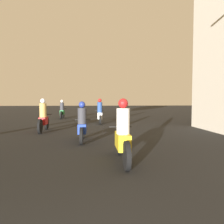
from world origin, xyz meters
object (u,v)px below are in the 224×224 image
at_px(motorcycle_yellow, 123,137).
at_px(motorcycle_red, 43,118).
at_px(motorcycle_white, 100,113).
at_px(motorcycle_blue, 82,125).
at_px(motorcycle_green, 62,111).

relative_size(motorcycle_yellow, motorcycle_red, 0.98).
xyz_separation_m(motorcycle_red, motorcycle_white, (2.83, 3.54, 0.01)).
distance_m(motorcycle_blue, motorcycle_red, 3.33).
xyz_separation_m(motorcycle_blue, motorcycle_white, (0.83, 6.20, 0.06)).
distance_m(motorcycle_yellow, motorcycle_blue, 3.01).
bearing_deg(motorcycle_red, motorcycle_blue, -49.55).
height_order(motorcycle_blue, motorcycle_green, motorcycle_green).
xyz_separation_m(motorcycle_blue, motorcycle_red, (-2.00, 2.66, 0.05)).
bearing_deg(motorcycle_green, motorcycle_white, -46.27).
relative_size(motorcycle_blue, motorcycle_red, 0.92).
height_order(motorcycle_red, motorcycle_green, motorcycle_red).
bearing_deg(motorcycle_blue, motorcycle_red, 124.01).
distance_m(motorcycle_white, motorcycle_green, 5.02).
relative_size(motorcycle_red, motorcycle_white, 1.01).
xyz_separation_m(motorcycle_yellow, motorcycle_green, (-3.30, 13.02, 0.00)).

